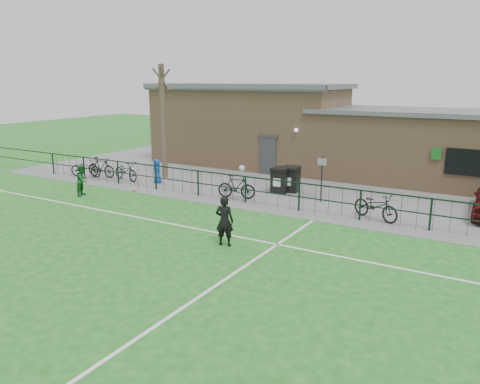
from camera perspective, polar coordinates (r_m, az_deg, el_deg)
The scene contains 20 objects.
ground at distance 13.25m, azimuth -11.24°, elevation -9.89°, with size 90.00×90.00×0.00m, color #1C5F1D.
paving_strip at distance 24.48m, azimuth 10.18°, elevation 1.09°, with size 34.00×13.00×0.02m, color slate.
pitch_line_touch at distance 19.39m, azimuth 4.22°, elevation -2.05°, with size 28.00×0.10×0.01m, color white.
pitch_line_mid at distance 16.22m, azimuth -1.81°, elevation -5.17°, with size 28.00×0.10×0.01m, color white.
pitch_line_perp at distance 12.10m, azimuth -3.98°, elevation -11.97°, with size 0.10×16.00×0.01m, color white.
perimeter_fence at distance 19.41m, azimuth 4.51°, elevation -0.22°, with size 28.00×0.10×1.20m, color black.
bare_tree at distance 25.44m, azimuth -9.35°, elevation 8.41°, with size 0.30×0.30×6.00m, color #493A2C.
wheelie_bin_left at distance 22.04m, azimuth 4.98°, elevation 1.37°, with size 0.73×0.83×1.10m, color black.
wheelie_bin_right at distance 22.28m, azimuth 6.24°, elevation 1.47°, with size 0.73×0.83×1.10m, color black.
sign_post at distance 20.51m, azimuth 9.92°, elevation 1.57°, with size 0.06×0.06×2.00m, color black.
bicycle_a at distance 26.85m, azimuth -18.28°, elevation 2.80°, with size 0.65×1.86×0.98m, color black.
bicycle_b at distance 26.49m, azimuth -16.58°, elevation 2.92°, with size 0.52×1.83×1.10m, color black.
bicycle_c at distance 25.35m, azimuth -13.74°, elevation 2.52°, with size 0.67×1.91×1.01m, color black.
bicycle_d at distance 20.86m, azimuth -0.44°, elevation 0.64°, with size 0.49×1.74×1.05m, color black.
bicycle_e at distance 18.45m, azimuth 16.22°, elevation -1.63°, with size 0.70×2.01×1.06m, color black.
spectator_child at distance 24.34m, azimuth -10.07°, elevation 2.53°, with size 0.60×0.39×1.23m, color #1249AD.
goalkeeper_kick at distance 15.01m, azimuth -1.83°, elevation -3.34°, with size 1.49×3.26×2.07m.
outfield_player at distance 22.59m, azimuth -18.65°, elevation 1.35°, with size 0.69×0.54×1.42m, color #195925.
ball_ground at distance 22.82m, azimuth -12.80°, elevation 0.29°, with size 0.21×0.21×0.21m, color silver.
clubhouse at distance 27.21m, azimuth 10.87°, elevation 7.03°, with size 24.25×5.40×4.96m.
Camera 1 is at (8.25, -8.95, 5.22)m, focal length 35.00 mm.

